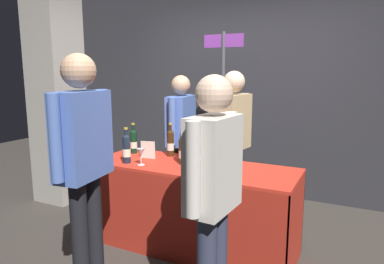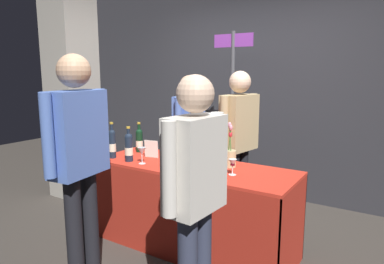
# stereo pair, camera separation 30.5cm
# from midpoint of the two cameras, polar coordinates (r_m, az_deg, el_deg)

# --- Properties ---
(ground_plane) EXTENTS (12.00, 12.00, 0.00)m
(ground_plane) POSITION_cam_midpoint_polar(r_m,az_deg,el_deg) (3.41, -2.70, -18.26)
(ground_plane) COLOR #38332D
(back_partition) EXTENTS (7.63, 0.12, 2.92)m
(back_partition) POSITION_cam_midpoint_polar(r_m,az_deg,el_deg) (4.62, 7.99, 7.97)
(back_partition) COLOR #2D2D33
(back_partition) RESTS_ON ground_plane
(concrete_pillar) EXTENTS (0.50, 0.50, 2.80)m
(concrete_pillar) POSITION_cam_midpoint_polar(r_m,az_deg,el_deg) (4.65, -23.15, 6.56)
(concrete_pillar) COLOR gray
(concrete_pillar) RESTS_ON ground_plane
(tasting_table) EXTENTS (1.86, 0.67, 0.78)m
(tasting_table) POSITION_cam_midpoint_polar(r_m,az_deg,el_deg) (3.19, -2.78, -9.73)
(tasting_table) COLOR red
(tasting_table) RESTS_ON ground_plane
(featured_wine_bottle) EXTENTS (0.07, 0.07, 0.31)m
(featured_wine_bottle) POSITION_cam_midpoint_polar(r_m,az_deg,el_deg) (3.13, -4.40, -2.96)
(featured_wine_bottle) COLOR #38230F
(featured_wine_bottle) RESTS_ON tasting_table
(display_bottle_0) EXTENTS (0.08, 0.08, 0.33)m
(display_bottle_0) POSITION_cam_midpoint_polar(r_m,az_deg,el_deg) (3.24, -13.38, -2.60)
(display_bottle_0) COLOR #192333
(display_bottle_0) RESTS_ON tasting_table
(display_bottle_1) EXTENTS (0.08, 0.08, 0.34)m
(display_bottle_1) POSITION_cam_midpoint_polar(r_m,az_deg,el_deg) (3.27, -4.01, -2.12)
(display_bottle_1) COLOR black
(display_bottle_1) RESTS_ON tasting_table
(display_bottle_2) EXTENTS (0.08, 0.08, 0.35)m
(display_bottle_2) POSITION_cam_midpoint_polar(r_m,az_deg,el_deg) (3.13, -1.81, -2.61)
(display_bottle_2) COLOR black
(display_bottle_2) RESTS_ON tasting_table
(display_bottle_3) EXTENTS (0.07, 0.07, 0.33)m
(display_bottle_3) POSITION_cam_midpoint_polar(r_m,az_deg,el_deg) (3.43, -6.10, -1.74)
(display_bottle_3) COLOR #38230F
(display_bottle_3) RESTS_ON tasting_table
(display_bottle_4) EXTENTS (0.07, 0.07, 0.35)m
(display_bottle_4) POSITION_cam_midpoint_polar(r_m,az_deg,el_deg) (3.39, -16.16, -2.05)
(display_bottle_4) COLOR #192333
(display_bottle_4) RESTS_ON tasting_table
(display_bottle_5) EXTENTS (0.07, 0.07, 0.33)m
(display_bottle_5) POSITION_cam_midpoint_polar(r_m,az_deg,el_deg) (2.72, 1.83, -4.63)
(display_bottle_5) COLOR black
(display_bottle_5) RESTS_ON tasting_table
(display_bottle_6) EXTENTS (0.07, 0.07, 0.31)m
(display_bottle_6) POSITION_cam_midpoint_polar(r_m,az_deg,el_deg) (3.61, -11.97, -1.46)
(display_bottle_6) COLOR black
(display_bottle_6) RESTS_ON tasting_table
(wine_glass_near_vendor) EXTENTS (0.07, 0.07, 0.13)m
(wine_glass_near_vendor) POSITION_cam_midpoint_polar(r_m,az_deg,el_deg) (3.24, 0.29, -3.20)
(wine_glass_near_vendor) COLOR silver
(wine_glass_near_vendor) RESTS_ON tasting_table
(wine_glass_mid) EXTENTS (0.08, 0.08, 0.15)m
(wine_glass_mid) POSITION_cam_midpoint_polar(r_m,az_deg,el_deg) (3.14, -11.16, -3.41)
(wine_glass_mid) COLOR silver
(wine_glass_mid) RESTS_ON tasting_table
(wine_glass_near_taster) EXTENTS (0.07, 0.07, 0.13)m
(wine_glass_near_taster) POSITION_cam_midpoint_polar(r_m,az_deg,el_deg) (2.84, 4.12, -4.99)
(wine_glass_near_taster) COLOR silver
(wine_glass_near_taster) RESTS_ON tasting_table
(flower_vase) EXTENTS (0.10, 0.10, 0.39)m
(flower_vase) POSITION_cam_midpoint_polar(r_m,az_deg,el_deg) (3.07, 3.47, -3.76)
(flower_vase) COLOR tan
(flower_vase) RESTS_ON tasting_table
(brochure_stand) EXTENTS (0.14, 0.04, 0.17)m
(brochure_stand) POSITION_cam_midpoint_polar(r_m,az_deg,el_deg) (3.38, -9.81, -2.93)
(brochure_stand) COLOR silver
(brochure_stand) RESTS_ON tasting_table
(vendor_presenter) EXTENTS (0.28, 0.58, 1.61)m
(vendor_presenter) POSITION_cam_midpoint_polar(r_m,az_deg,el_deg) (3.62, 4.36, -0.32)
(vendor_presenter) COLOR black
(vendor_presenter) RESTS_ON ground_plane
(vendor_assistant) EXTENTS (0.28, 0.63, 1.57)m
(vendor_assistant) POSITION_cam_midpoint_polar(r_m,az_deg,el_deg) (3.99, -4.00, 0.26)
(vendor_assistant) COLOR #4C4233
(vendor_assistant) RESTS_ON ground_plane
(taster_foreground_right) EXTENTS (0.26, 0.61, 1.73)m
(taster_foreground_right) POSITION_cam_midpoint_polar(r_m,az_deg,el_deg) (2.60, -20.69, -3.13)
(taster_foreground_right) COLOR black
(taster_foreground_right) RESTS_ON ground_plane
(taster_foreground_left) EXTENTS (0.23, 0.55, 1.59)m
(taster_foreground_left) POSITION_cam_midpoint_polar(r_m,az_deg,el_deg) (2.06, -0.78, -8.81)
(taster_foreground_left) COLOR #2D3347
(taster_foreground_left) RESTS_ON ground_plane
(booth_signpost) EXTENTS (0.48, 0.04, 2.05)m
(booth_signpost) POSITION_cam_midpoint_polar(r_m,az_deg,el_deg) (4.09, 2.92, 4.60)
(booth_signpost) COLOR #47474C
(booth_signpost) RESTS_ON ground_plane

